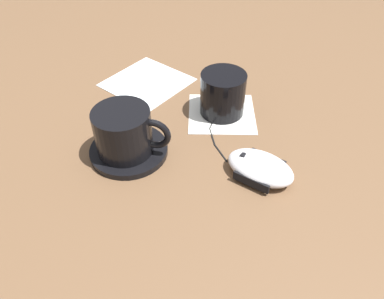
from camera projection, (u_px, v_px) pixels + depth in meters
ground_plane at (176, 146)px, 0.61m from camera, size 3.00×3.00×0.00m
saucer at (129, 150)px, 0.60m from camera, size 0.12×0.12×0.01m
coffee_cup at (125, 131)px, 0.57m from camera, size 0.12×0.09×0.07m
computer_mouse at (260, 168)px, 0.55m from camera, size 0.11×0.07×0.03m
mouse_cable at (218, 114)px, 0.67m from camera, size 0.12×0.21×0.00m
napkin_under_glass at (222, 113)px, 0.67m from camera, size 0.16×0.16×0.00m
drinking_glass at (223, 94)px, 0.65m from camera, size 0.08×0.08×0.08m
napkin_spare at (147, 82)px, 0.75m from camera, size 0.17×0.17×0.00m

